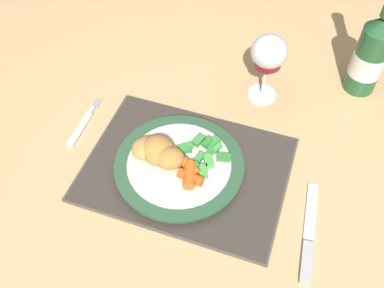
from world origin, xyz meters
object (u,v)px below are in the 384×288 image
Objects in this scene: wine_glass at (269,55)px; bottle at (371,53)px; dining_table at (201,112)px; dinner_plate at (179,166)px; table_knife at (308,239)px; fork at (82,126)px.

wine_glass is 0.58× the size of bottle.
bottle is at bearing 18.72° from dining_table.
bottle reaches higher than dining_table.
dinner_plate is 1.56× the size of wine_glass.
dinner_plate reaches higher than table_knife.
dinner_plate is 1.80× the size of fork.
dining_table is at bearing 134.18° from table_knife.
table_knife is at bearing -63.54° from wine_glass.
bottle is at bearing 30.34° from fork.
dinner_plate is 0.27m from wine_glass.
fork is at bearing -147.27° from wine_glass.
wine_glass is at bearing 32.73° from fork.
dining_table is 10.12× the size of fork.
dinner_plate reaches higher than fork.
dinner_plate is at bearing -9.98° from fork.
dinner_plate is at bearing 166.60° from table_knife.
fork is 0.87× the size of wine_glass.
table_knife reaches higher than dining_table.
dining_table is 5.07× the size of bottle.
dinner_plate is (0.03, -0.23, 0.10)m from dining_table.
table_knife is (0.28, -0.28, 0.08)m from dining_table.
dining_table is 0.40m from table_knife.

